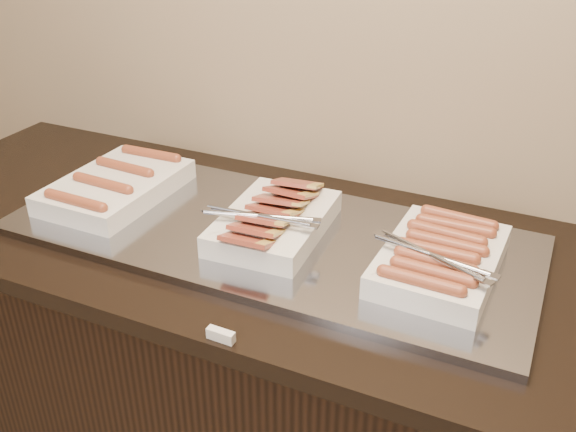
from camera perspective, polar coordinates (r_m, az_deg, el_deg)
The scene contains 6 objects.
counter at distance 1.75m, azimuth -1.74°, elevation -14.66°, with size 2.06×0.76×0.90m.
warming_tray at distance 1.47m, azimuth -1.78°, elevation -1.65°, with size 1.20×0.50×0.02m, color gray.
dish_left at distance 1.67m, azimuth -15.03°, elevation 2.62°, with size 0.24×0.36×0.07m.
dish_center at distance 1.44m, azimuth -1.32°, elevation -0.38°, with size 0.27×0.35×0.09m.
dish_right at distance 1.34m, azimuth 13.35°, elevation -3.64°, with size 0.27×0.34×0.08m.
label_holder at distance 1.18m, azimuth -5.99°, elevation -10.49°, with size 0.05×0.02×0.02m, color silver.
Camera 1 is at (0.58, 0.99, 1.65)m, focal length 40.00 mm.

